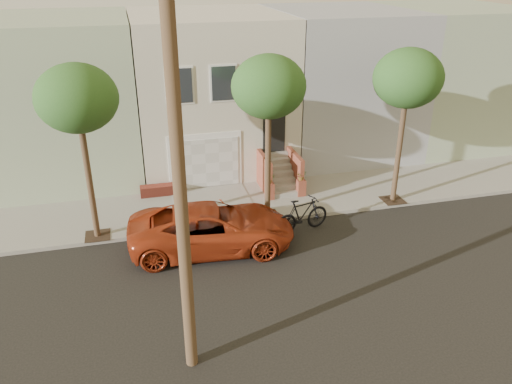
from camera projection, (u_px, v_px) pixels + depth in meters
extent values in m
plane|color=black|center=(270.00, 276.00, 16.47)|extent=(90.00, 90.00, 0.00)
cube|color=gray|center=(235.00, 204.00, 21.13)|extent=(40.00, 3.70, 0.15)
cube|color=#B9B09D|center=(208.00, 88.00, 24.75)|extent=(7.00, 8.00, 7.00)
cube|color=#8FA585|center=(62.00, 96.00, 23.21)|extent=(6.50, 8.00, 7.00)
cube|color=#9B9DA4|center=(337.00, 80.00, 26.29)|extent=(6.50, 8.00, 7.00)
cube|color=#8FA585|center=(447.00, 73.00, 27.76)|extent=(6.50, 8.00, 7.00)
cube|color=silver|center=(205.00, 161.00, 22.01)|extent=(3.20, 0.12, 2.50)
cube|color=silver|center=(206.00, 163.00, 22.00)|extent=(2.90, 0.06, 2.20)
cube|color=gray|center=(214.00, 205.00, 20.89)|extent=(3.20, 3.70, 0.02)
cube|color=maroon|center=(157.00, 190.00, 21.66)|extent=(1.40, 0.45, 0.44)
cube|color=black|center=(274.00, 130.00, 22.18)|extent=(1.00, 0.06, 2.00)
cube|color=#3F4751|center=(180.00, 86.00, 20.34)|extent=(1.00, 0.06, 1.40)
cube|color=silver|center=(180.00, 86.00, 20.36)|extent=(1.15, 0.05, 1.55)
cube|color=#3F4751|center=(224.00, 83.00, 20.75)|extent=(1.00, 0.06, 1.40)
cube|color=silver|center=(224.00, 83.00, 20.76)|extent=(1.15, 0.05, 1.55)
cube|color=#3F4751|center=(266.00, 81.00, 21.15)|extent=(1.00, 0.06, 1.40)
cube|color=silver|center=(266.00, 81.00, 21.17)|extent=(1.15, 0.05, 1.55)
cube|color=gray|center=(285.00, 194.00, 21.58)|extent=(1.20, 0.28, 0.20)
cube|color=gray|center=(283.00, 187.00, 21.74)|extent=(1.20, 0.28, 0.20)
cube|color=gray|center=(281.00, 181.00, 21.90)|extent=(1.20, 0.28, 0.20)
cube|color=gray|center=(280.00, 174.00, 22.06)|extent=(1.20, 0.28, 0.20)
cube|color=gray|center=(278.00, 167.00, 22.22)|extent=(1.20, 0.28, 0.20)
cube|color=gray|center=(276.00, 161.00, 22.39)|extent=(1.20, 0.28, 0.20)
cube|color=gray|center=(274.00, 155.00, 22.55)|extent=(1.20, 0.28, 0.20)
cube|color=brown|center=(264.00, 173.00, 21.86)|extent=(0.18, 1.96, 1.60)
cube|color=brown|center=(295.00, 170.00, 22.18)|extent=(0.18, 1.96, 1.60)
cube|color=brown|center=(270.00, 191.00, 21.28)|extent=(0.35, 0.35, 0.70)
imported|color=#1B4819|center=(270.00, 179.00, 21.04)|extent=(0.40, 0.35, 0.45)
cube|color=brown|center=(301.00, 188.00, 21.60)|extent=(0.35, 0.35, 0.70)
imported|color=#1B4819|center=(302.00, 175.00, 21.35)|extent=(0.41, 0.35, 0.45)
cube|color=#2D2116|center=(98.00, 235.00, 18.58)|extent=(0.90, 0.90, 0.02)
cylinder|color=#392519|center=(90.00, 184.00, 17.69)|extent=(0.22, 0.22, 4.20)
ellipsoid|color=#1B4819|center=(77.00, 98.00, 16.40)|extent=(2.70, 2.57, 2.29)
cube|color=#2D2116|center=(267.00, 215.00, 20.05)|extent=(0.90, 0.90, 0.02)
cylinder|color=#392519|center=(268.00, 166.00, 19.16)|extent=(0.22, 0.22, 4.20)
ellipsoid|color=#1B4819|center=(269.00, 87.00, 17.87)|extent=(2.70, 2.57, 2.29)
cube|color=#2D2116|center=(393.00, 200.00, 21.30)|extent=(0.90, 0.90, 0.02)
cylinder|color=#392519|center=(398.00, 153.00, 20.41)|extent=(0.22, 0.22, 4.20)
ellipsoid|color=#1B4819|center=(408.00, 78.00, 19.12)|extent=(2.70, 2.57, 2.29)
cylinder|color=#472E21|center=(180.00, 186.00, 10.87)|extent=(0.30, 0.30, 10.00)
imported|color=#992F14|center=(212.00, 228.00, 17.78)|extent=(6.00, 3.13, 1.61)
imported|color=black|center=(302.00, 215.00, 18.89)|extent=(2.39, 1.21, 1.38)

